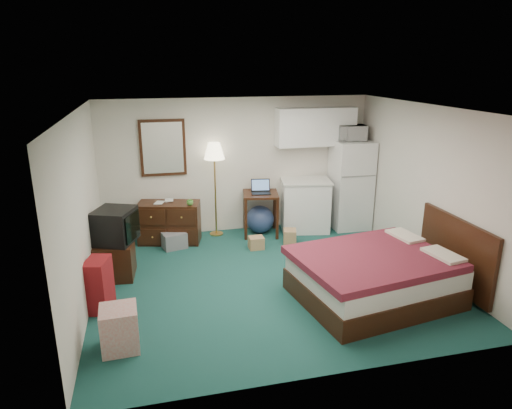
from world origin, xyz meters
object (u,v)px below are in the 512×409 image
object	(u,v)px
dresser	(169,222)
desk	(260,214)
floor_lamp	(215,190)
kitchen_counter	(305,206)
tv_stand	(115,260)
fridge	(350,185)
bed	(374,277)
suitcase	(99,285)

from	to	relation	value
dresser	desk	distance (m)	1.68
floor_lamp	kitchen_counter	distance (m)	1.74
kitchen_counter	tv_stand	distance (m)	3.67
desk	fridge	distance (m)	1.84
kitchen_counter	bed	world-z (taller)	kitchen_counter
dresser	suitcase	size ratio (longest dim) A/B	1.55
dresser	suitcase	world-z (taller)	dresser
fridge	bed	distance (m)	2.95
floor_lamp	fridge	bearing A→B (deg)	-3.75
bed	suitcase	world-z (taller)	suitcase
tv_stand	dresser	bearing A→B (deg)	59.40
dresser	floor_lamp	size ratio (longest dim) A/B	0.62
desk	fridge	size ratio (longest dim) A/B	0.47
desk	kitchen_counter	xyz separation A→B (m)	(0.88, 0.04, 0.08)
dresser	floor_lamp	distance (m)	1.01
kitchen_counter	tv_stand	bearing A→B (deg)	-149.11
kitchen_counter	suitcase	distance (m)	4.21
fridge	tv_stand	bearing A→B (deg)	-162.78
bed	kitchen_counter	bearing A→B (deg)	80.95
bed	suitcase	xyz separation A→B (m)	(-3.59, 0.59, 0.03)
floor_lamp	fridge	size ratio (longest dim) A/B	1.02
kitchen_counter	suitcase	xyz separation A→B (m)	(-3.59, -2.20, -0.13)
floor_lamp	tv_stand	bearing A→B (deg)	-141.27
dresser	fridge	distance (m)	3.49
desk	bed	bearing A→B (deg)	-61.43
kitchen_counter	bed	bearing A→B (deg)	-79.14
suitcase	bed	bearing A→B (deg)	4.58
bed	dresser	bearing A→B (deg)	123.79
fridge	suitcase	distance (m)	5.01
floor_lamp	kitchen_counter	bearing A→B (deg)	-4.72
tv_stand	suitcase	world-z (taller)	suitcase
dresser	suitcase	xyz separation A→B (m)	(-1.03, -2.17, -0.02)
floor_lamp	suitcase	xyz separation A→B (m)	(-1.89, -2.34, -0.52)
floor_lamp	bed	world-z (taller)	floor_lamp
desk	fridge	world-z (taller)	fridge
fridge	suitcase	size ratio (longest dim) A/B	2.45
floor_lamp	fridge	world-z (taller)	floor_lamp
bed	tv_stand	xyz separation A→B (m)	(-3.44, 1.53, -0.05)
desk	fridge	bearing A→B (deg)	10.89
desk	dresser	bearing A→B (deg)	-169.50
desk	fridge	xyz separation A→B (m)	(1.78, 0.01, 0.45)
floor_lamp	kitchen_counter	xyz separation A→B (m)	(1.69, -0.14, -0.39)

